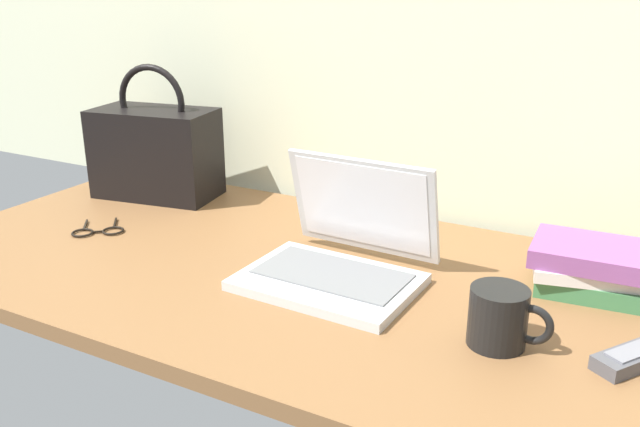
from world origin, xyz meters
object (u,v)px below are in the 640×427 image
object	(u,v)px
coffee_mug	(500,317)
handbag	(156,151)
laptop	(341,254)
remote_control_near	(640,355)
eyeglasses	(98,231)
book_stack	(592,267)

from	to	relation	value
coffee_mug	handbag	size ratio (longest dim) A/B	0.38
laptop	remote_control_near	distance (m)	0.52
coffee_mug	eyeglasses	distance (m)	0.89
laptop	handbag	size ratio (longest dim) A/B	0.96
coffee_mug	eyeglasses	bearing A→B (deg)	176.58
remote_control_near	eyeglasses	world-z (taller)	remote_control_near
laptop	coffee_mug	bearing A→B (deg)	-17.75
coffee_mug	remote_control_near	bearing A→B (deg)	14.08
coffee_mug	book_stack	size ratio (longest dim) A/B	0.57
remote_control_near	book_stack	distance (m)	0.24
coffee_mug	laptop	bearing A→B (deg)	162.25
eyeglasses	handbag	world-z (taller)	handbag
laptop	coffee_mug	world-z (taller)	laptop
book_stack	remote_control_near	bearing A→B (deg)	-65.34
handbag	book_stack	world-z (taller)	handbag
coffee_mug	handbag	world-z (taller)	handbag
handbag	laptop	bearing A→B (deg)	-19.33
coffee_mug	handbag	xyz separation A→B (m)	(-0.95, 0.32, 0.07)
laptop	eyeglasses	world-z (taller)	laptop
coffee_mug	handbag	distance (m)	1.00
remote_control_near	laptop	bearing A→B (deg)	174.06
handbag	book_stack	distance (m)	1.05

